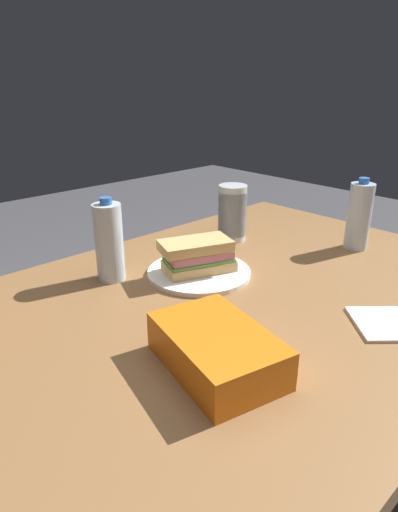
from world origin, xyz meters
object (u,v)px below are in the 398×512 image
dining_table (219,339)px  plastic_cup_stack (232,213)px  paper_plate (199,272)px  water_bottle_spare (109,242)px  sandwich (198,255)px  chip_bag (217,350)px  water_bottle_tall (359,216)px

dining_table → plastic_cup_stack: 0.45m
paper_plate → water_bottle_spare: water_bottle_spare is taller
sandwich → plastic_cup_stack: plastic_cup_stack is taller
sandwich → chip_bag: (0.23, 0.29, -0.02)m
water_bottle_tall → water_bottle_spare: size_ratio=1.00×
sandwich → water_bottle_spare: 0.22m
sandwich → water_bottle_tall: 0.49m
water_bottle_tall → sandwich: bearing=-20.7°
paper_plate → water_bottle_tall: size_ratio=1.26×
paper_plate → chip_bag: (0.24, 0.29, 0.03)m
water_bottle_tall → plastic_cup_stack: water_bottle_tall is taller
sandwich → chip_bag: bearing=51.5°
sandwich → plastic_cup_stack: size_ratio=1.22×
dining_table → water_bottle_tall: (-0.52, 0.03, 0.19)m
plastic_cup_stack → water_bottle_tall: bearing=125.2°
plastic_cup_stack → water_bottle_spare: (0.42, -0.01, 0.01)m
sandwich → chip_bag: 0.38m
paper_plate → water_bottle_spare: bearing=-37.4°
chip_bag → paper_plate: bearing=-25.6°
dining_table → water_bottle_spare: water_bottle_spare is taller
paper_plate → water_bottle_tall: water_bottle_tall is taller
sandwich → chip_bag: sandwich is taller
chip_bag → plastic_cup_stack: (-0.49, -0.41, 0.05)m
plastic_cup_stack → sandwich: bearing=25.3°
dining_table → paper_plate: bearing=-116.1°
paper_plate → sandwich: bearing=5.8°
dining_table → sandwich: sandwich is taller
dining_table → water_bottle_tall: size_ratio=7.22×
paper_plate → water_bottle_spare: (0.17, -0.13, 0.09)m
sandwich → chip_bag: size_ratio=0.89×
dining_table → paper_plate: paper_plate is taller
water_bottle_tall → water_bottle_spare: bearing=-25.9°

